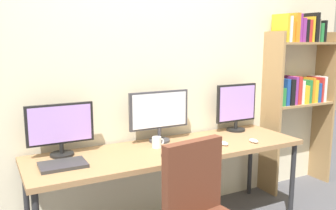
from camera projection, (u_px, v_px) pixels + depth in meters
The scene contains 11 objects.
wall_back at pixel (149, 76), 3.21m from camera, with size 4.71×0.10×2.60m.
desk at pixel (171, 154), 2.95m from camera, with size 2.31×0.68×0.74m.
bookshelf at pixel (299, 79), 3.82m from camera, with size 0.83×0.28×1.89m.
monitor_left at pixel (60, 127), 2.70m from camera, with size 0.50×0.18×0.40m.
monitor_center at pixel (159, 113), 3.08m from camera, with size 0.55×0.18×0.44m.
monitor_right at pixel (236, 106), 3.46m from camera, with size 0.44×0.18×0.46m.
keyboard_main at pixel (185, 154), 2.74m from camera, with size 0.35×0.13×0.02m, color black.
mouse_left_side at pixel (224, 143), 3.01m from camera, with size 0.06×0.10×0.03m, color silver.
mouse_right_side at pixel (254, 141), 3.09m from camera, with size 0.06×0.10×0.03m, color silver.
laptop_closed at pixel (63, 165), 2.50m from camera, with size 0.32×0.22×0.02m, color #2D2D2D.
coffee_mug at pixel (157, 142), 2.94m from camera, with size 0.11×0.08×0.09m.
Camera 1 is at (-1.34, -1.89, 1.61)m, focal length 38.22 mm.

